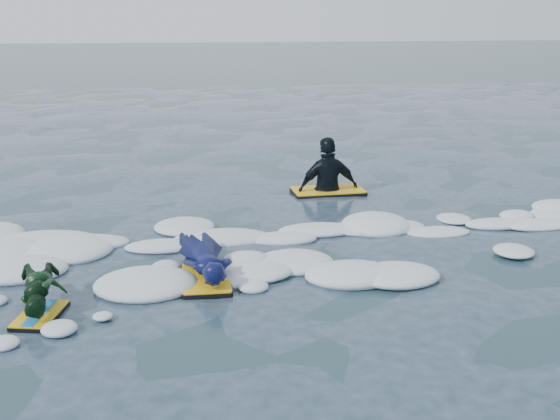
{
  "coord_description": "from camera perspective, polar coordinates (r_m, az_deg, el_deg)",
  "views": [
    {
      "loc": [
        -0.76,
        -7.67,
        3.08
      ],
      "look_at": [
        0.51,
        1.6,
        0.38
      ],
      "focal_mm": 45.0,
      "sensor_mm": 36.0,
      "label": 1
    }
  ],
  "objects": [
    {
      "name": "ground",
      "position": [
        8.3,
        -2.01,
        -5.7
      ],
      "size": [
        120.0,
        120.0,
        0.0
      ],
      "primitive_type": "plane",
      "color": "#182E3A",
      "rests_on": "ground"
    },
    {
      "name": "foam_band",
      "position": [
        9.27,
        -2.66,
        -3.35
      ],
      "size": [
        12.0,
        3.1,
        0.3
      ],
      "primitive_type": null,
      "color": "white",
      "rests_on": "ground"
    },
    {
      "name": "prone_woman_unit",
      "position": [
        8.4,
        -6.12,
        -4.02
      ],
      "size": [
        0.78,
        1.61,
        0.4
      ],
      "rotation": [
        0.0,
        0.0,
        1.57
      ],
      "color": "black",
      "rests_on": "ground"
    },
    {
      "name": "prone_child_unit",
      "position": [
        7.83,
        -18.79,
        -6.34
      ],
      "size": [
        0.63,
        1.15,
        0.41
      ],
      "rotation": [
        0.0,
        0.0,
        1.36
      ],
      "color": "black",
      "rests_on": "ground"
    },
    {
      "name": "waiting_rider_unit",
      "position": [
        12.07,
        3.92,
        1.6
      ],
      "size": [
        1.27,
        0.75,
        1.84
      ],
      "rotation": [
        0.0,
        0.0,
        0.07
      ],
      "color": "black",
      "rests_on": "ground"
    }
  ]
}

